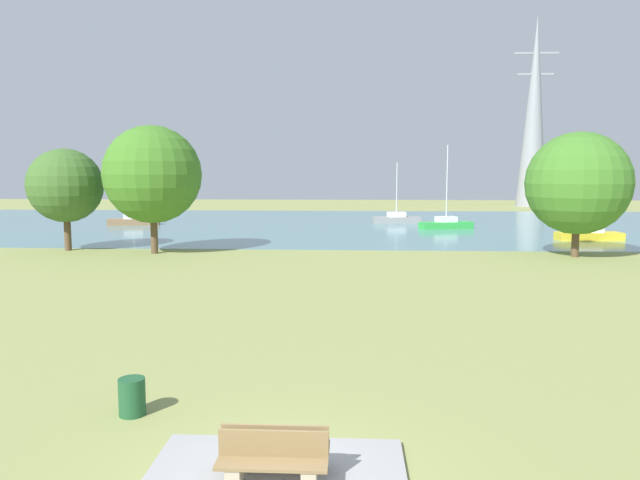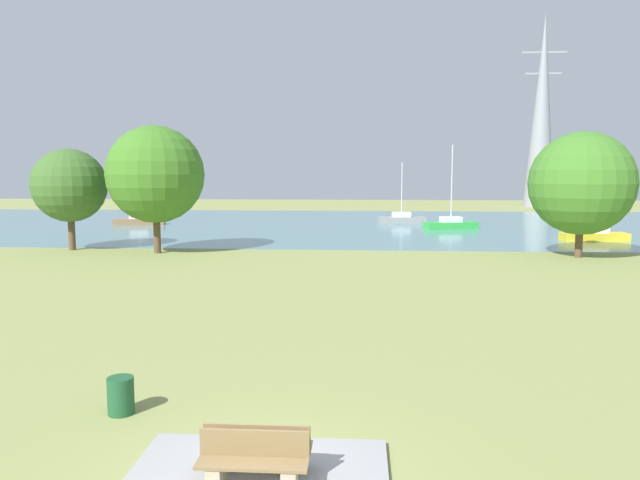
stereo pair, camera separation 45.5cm
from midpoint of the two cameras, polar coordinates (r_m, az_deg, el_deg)
name	(u,v)px [view 2 (the right image)]	position (r m, az deg, el deg)	size (l,w,h in m)	color
ground_plane	(329,270)	(31.82, 1.23, -2.84)	(160.00, 160.00, 0.00)	#8C9351
bench_facing_water	(259,450)	(10.81, -4.58, -19.24)	(1.80, 0.48, 0.89)	tan
bench_facing_inland	(253,465)	(10.34, -5.05, -20.52)	(1.80, 0.48, 0.89)	tan
litter_bin	(121,396)	(13.86, -17.45, -13.90)	(0.56, 0.56, 0.80)	#1E512D
water_surface	(344,224)	(59.60, 2.51, 1.53)	(140.00, 40.00, 0.02)	slate
sailboat_gray	(401,219)	(61.29, 7.94, 2.02)	(4.94, 2.03, 6.07)	gray
sailboat_yellow	(594,235)	(49.52, 24.81, 0.45)	(4.90, 1.85, 6.86)	yellow
sailboat_green	(451,224)	(55.77, 12.53, 1.51)	(5.03, 2.84, 7.54)	green
sailboat_brown	(139,220)	(61.20, -16.55, 1.83)	(5.01, 2.48, 7.74)	brown
tree_west_near	(70,186)	(42.76, -22.38, 4.79)	(4.81, 4.81, 6.67)	brown
tree_mid_shore	(155,175)	(39.32, -15.03, 6.02)	(6.12, 6.12, 8.05)	brown
tree_west_far	(582,183)	(39.34, 23.87, 4.93)	(6.17, 6.17, 7.56)	brown
electricity_pylon	(542,111)	(95.78, 20.43, 11.38)	(6.40, 4.40, 27.95)	gray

